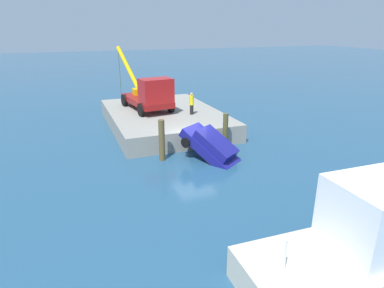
{
  "coord_description": "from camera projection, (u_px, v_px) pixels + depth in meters",
  "views": [
    {
      "loc": [
        18.83,
        -7.43,
        7.87
      ],
      "look_at": [
        0.21,
        -0.22,
        0.8
      ],
      "focal_mm": 31.24,
      "sensor_mm": 36.0,
      "label": 1
    }
  ],
  "objects": [
    {
      "name": "piling_mid",
      "position": [
        225.0,
        132.0,
        22.14
      ],
      "size": [
        0.34,
        0.34,
        2.49
      ],
      "primitive_type": "cylinder",
      "color": "brown",
      "rests_on": "ground"
    },
    {
      "name": "piling_near",
      "position": [
        162.0,
        140.0,
        20.34
      ],
      "size": [
        0.37,
        0.37,
        2.59
      ],
      "primitive_type": "cylinder",
      "color": "brown",
      "rests_on": "ground"
    },
    {
      "name": "dock",
      "position": [
        164.0,
        119.0,
        27.47
      ],
      "size": [
        12.26,
        8.51,
        1.33
      ],
      "primitive_type": "cube",
      "color": "gray",
      "rests_on": "ground"
    },
    {
      "name": "dock_worker",
      "position": [
        192.0,
        103.0,
        25.9
      ],
      "size": [
        0.34,
        0.34,
        1.71
      ],
      "color": "black",
      "rests_on": "dock"
    },
    {
      "name": "ground",
      "position": [
        194.0,
        154.0,
        21.71
      ],
      "size": [
        200.0,
        200.0,
        0.0
      ],
      "primitive_type": "plane",
      "color": "navy"
    },
    {
      "name": "crane_truck",
      "position": [
        149.0,
        95.0,
        26.85
      ],
      "size": [
        9.29,
        3.48,
        4.77
      ],
      "color": "maroon",
      "rests_on": "dock"
    },
    {
      "name": "salvaged_car",
      "position": [
        215.0,
        150.0,
        20.56
      ],
      "size": [
        4.52,
        3.88,
        2.96
      ],
      "color": "navy",
      "rests_on": "ground"
    }
  ]
}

